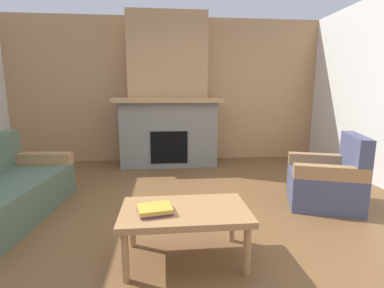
{
  "coord_description": "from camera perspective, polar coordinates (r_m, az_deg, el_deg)",
  "views": [
    {
      "loc": [
        -0.09,
        -2.68,
        1.33
      ],
      "look_at": [
        0.26,
        0.78,
        0.7
      ],
      "focal_mm": 26.84,
      "sensor_mm": 36.0,
      "label": 1
    }
  ],
  "objects": [
    {
      "name": "armchair",
      "position": [
        3.79,
        25.37,
        -6.6
      ],
      "size": [
        0.97,
        0.97,
        0.85
      ],
      "color": "#474C6B",
      "rests_on": "ground"
    },
    {
      "name": "book_stack_near_edge",
      "position": [
        2.25,
        -7.41,
        -12.76
      ],
      "size": [
        0.29,
        0.26,
        0.05
      ],
      "color": "#7A3D84",
      "rests_on": "coffee_table"
    },
    {
      "name": "ground",
      "position": [
        2.99,
        -3.55,
        -16.15
      ],
      "size": [
        9.0,
        9.0,
        0.0
      ],
      "primitive_type": "plane",
      "color": "brown"
    },
    {
      "name": "coffee_table",
      "position": [
        2.33,
        -1.45,
        -13.94
      ],
      "size": [
        1.0,
        0.6,
        0.43
      ],
      "color": "#A87A4C",
      "rests_on": "ground"
    },
    {
      "name": "fireplace",
      "position": [
        5.3,
        -4.77,
        8.48
      ],
      "size": [
        1.9,
        0.82,
        2.7
      ],
      "color": "gray",
      "rests_on": "ground"
    },
    {
      "name": "wall_back_wood_panel",
      "position": [
        5.68,
        -4.86,
        10.48
      ],
      "size": [
        6.0,
        0.12,
        2.7
      ],
      "primitive_type": "cube",
      "color": "tan",
      "rests_on": "ground"
    }
  ]
}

